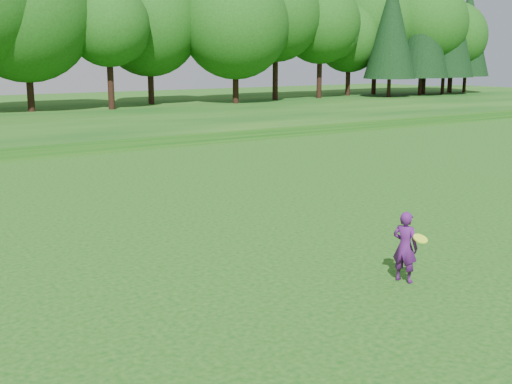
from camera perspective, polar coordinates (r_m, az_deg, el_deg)
ground at (r=14.20m, az=5.54°, el=-6.81°), size 140.00×140.00×0.00m
walking_path at (r=31.88m, az=-17.84°, el=3.23°), size 130.00×1.60×0.04m
woman at (r=13.51m, az=13.12°, el=-4.76°), size 0.50×0.83×1.48m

